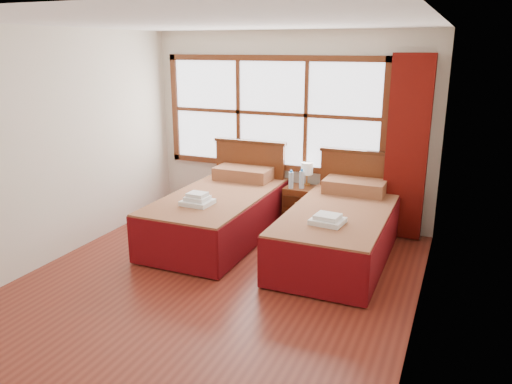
% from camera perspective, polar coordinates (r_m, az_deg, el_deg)
% --- Properties ---
extents(floor, '(4.50, 4.50, 0.00)m').
position_cam_1_polar(floor, '(5.35, -4.58, -10.26)').
color(floor, maroon).
rests_on(floor, ground).
extents(ceiling, '(4.50, 4.50, 0.00)m').
position_cam_1_polar(ceiling, '(4.79, -5.31, 18.76)').
color(ceiling, white).
rests_on(ceiling, wall_back).
extents(wall_back, '(4.00, 0.00, 4.00)m').
position_cam_1_polar(wall_back, '(6.94, 3.83, 7.25)').
color(wall_back, silver).
rests_on(wall_back, floor).
extents(wall_left, '(0.00, 4.50, 4.50)m').
position_cam_1_polar(wall_left, '(6.10, -21.85, 4.84)').
color(wall_left, silver).
rests_on(wall_left, floor).
extents(wall_right, '(0.00, 4.50, 4.50)m').
position_cam_1_polar(wall_right, '(4.37, 18.95, 0.97)').
color(wall_right, silver).
rests_on(wall_right, floor).
extents(window, '(3.16, 0.06, 1.56)m').
position_cam_1_polar(window, '(6.97, 1.80, 8.97)').
color(window, white).
rests_on(window, wall_back).
extents(curtain, '(0.50, 0.16, 2.30)m').
position_cam_1_polar(curtain, '(6.49, 16.89, 4.77)').
color(curtain, '#5F0E09').
rests_on(curtain, wall_back).
extents(bed_left, '(1.14, 2.22, 1.12)m').
position_cam_1_polar(bed_left, '(6.44, -4.08, -2.29)').
color(bed_left, '#411F0D').
rests_on(bed_left, floor).
extents(bed_right, '(1.12, 2.18, 1.10)m').
position_cam_1_polar(bed_right, '(5.93, 9.56, -4.21)').
color(bed_right, '#411F0D').
rests_on(bed_right, floor).
extents(nightstand, '(0.42, 0.41, 0.56)m').
position_cam_1_polar(nightstand, '(6.86, 5.11, -1.68)').
color(nightstand, '#5A2A13').
rests_on(nightstand, floor).
extents(towels_left, '(0.35, 0.31, 0.14)m').
position_cam_1_polar(towels_left, '(5.91, -6.71, -0.90)').
color(towels_left, white).
rests_on(towels_left, bed_left).
extents(towels_right, '(0.37, 0.33, 0.10)m').
position_cam_1_polar(towels_right, '(5.34, 8.17, -3.14)').
color(towels_right, white).
rests_on(towels_right, bed_right).
extents(lamp, '(0.16, 0.16, 0.32)m').
position_cam_1_polar(lamp, '(6.84, 5.85, 2.62)').
color(lamp, gold).
rests_on(lamp, nightstand).
extents(bottle_near, '(0.07, 0.07, 0.25)m').
position_cam_1_polar(bottle_near, '(6.69, 4.03, 1.38)').
color(bottle_near, silver).
rests_on(bottle_near, nightstand).
extents(bottle_far, '(0.07, 0.07, 0.27)m').
position_cam_1_polar(bottle_far, '(6.70, 5.25, 1.43)').
color(bottle_far, silver).
rests_on(bottle_far, nightstand).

